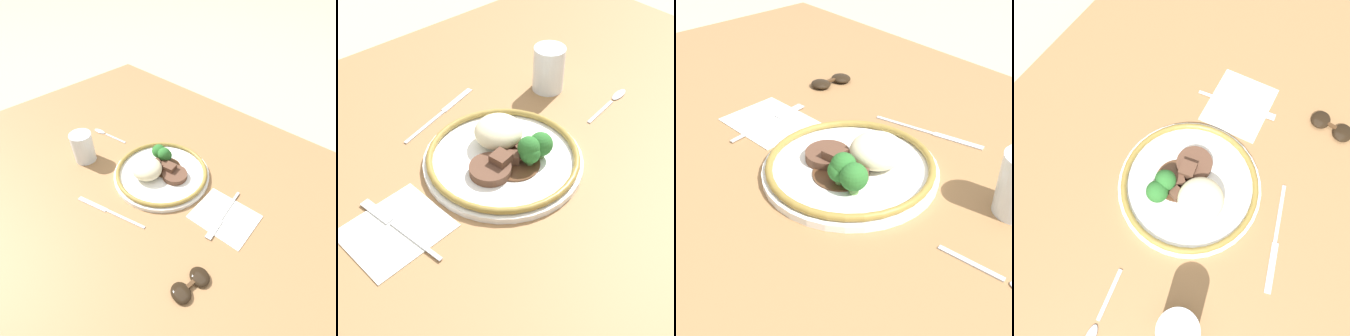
% 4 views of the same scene
% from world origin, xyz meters
% --- Properties ---
extents(ground_plane, '(8.00, 8.00, 0.00)m').
position_xyz_m(ground_plane, '(0.00, 0.00, 0.00)').
color(ground_plane, tan).
extents(dining_table, '(1.54, 1.00, 0.04)m').
position_xyz_m(dining_table, '(0.00, 0.00, 0.02)').
color(dining_table, olive).
rests_on(dining_table, ground).
extents(napkin, '(0.16, 0.14, 0.00)m').
position_xyz_m(napkin, '(-0.18, -0.03, 0.04)').
color(napkin, silver).
rests_on(napkin, dining_table).
extents(plate, '(0.28, 0.28, 0.07)m').
position_xyz_m(plate, '(0.05, -0.02, 0.06)').
color(plate, white).
rests_on(plate, dining_table).
extents(fork, '(0.04, 0.18, 0.00)m').
position_xyz_m(fork, '(-0.18, -0.02, 0.04)').
color(fork, '#B7B7BC').
rests_on(fork, napkin).
extents(knife, '(0.21, 0.07, 0.00)m').
position_xyz_m(knife, '(0.05, 0.17, 0.04)').
color(knife, '#B7B7BC').
rests_on(knife, dining_table).
extents(sunglasses, '(0.06, 0.10, 0.01)m').
position_xyz_m(sunglasses, '(-0.23, 0.17, 0.05)').
color(sunglasses, black).
rests_on(sunglasses, dining_table).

